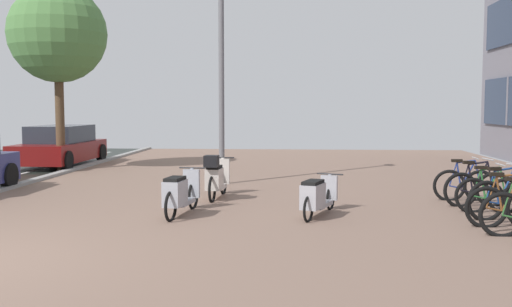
# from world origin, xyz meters

# --- Properties ---
(ground) EXTENTS (21.00, 40.00, 0.13)m
(ground) POSITION_xyz_m (1.43, 0.00, -0.02)
(ground) COLOR black
(bicycle_rack_01) EXTENTS (1.38, 0.48, 0.99)m
(bicycle_rack_01) POSITION_xyz_m (7.98, 2.90, 0.35)
(bicycle_rack_01) COLOR black
(bicycle_rack_01) RESTS_ON ground
(bicycle_rack_02) EXTENTS (1.36, 0.49, 1.01)m
(bicycle_rack_02) POSITION_xyz_m (8.14, 3.58, 0.35)
(bicycle_rack_02) COLOR black
(bicycle_rack_02) RESTS_ON ground
(bicycle_rack_03) EXTENTS (1.28, 0.48, 0.95)m
(bicycle_rack_03) POSITION_xyz_m (8.13, 4.27, 0.33)
(bicycle_rack_03) COLOR black
(bicycle_rack_03) RESTS_ON ground
(bicycle_rack_04) EXTENTS (1.37, 0.48, 0.99)m
(bicycle_rack_04) POSITION_xyz_m (8.11, 4.95, 0.35)
(bicycle_rack_04) COLOR black
(bicycle_rack_04) RESTS_ON ground
(bicycle_rack_05) EXTENTS (1.32, 0.48, 0.95)m
(bicycle_rack_05) POSITION_xyz_m (8.07, 5.63, 0.33)
(bicycle_rack_05) COLOR black
(bicycle_rack_05) RESTS_ON ground
(scooter_near) EXTENTS (0.52, 1.75, 1.01)m
(scooter_near) POSITION_xyz_m (2.80, 5.50, 0.46)
(scooter_near) COLOR black
(scooter_near) RESTS_ON ground
(scooter_mid) EXTENTS (0.58, 1.81, 0.84)m
(scooter_mid) POSITION_xyz_m (2.40, 3.53, 0.40)
(scooter_mid) COLOR black
(scooter_mid) RESTS_ON ground
(scooter_far) EXTENTS (0.85, 1.72, 0.73)m
(scooter_far) POSITION_xyz_m (4.89, 3.60, 0.37)
(scooter_far) COLOR black
(scooter_far) RESTS_ON ground
(parked_car_far) EXTENTS (1.93, 4.20, 1.34)m
(parked_car_far) POSITION_xyz_m (-3.42, 12.21, 0.64)
(parked_car_far) COLOR maroon
(parked_car_far) RESTS_ON ground
(lamp_post) EXTENTS (0.20, 0.52, 6.70)m
(lamp_post) POSITION_xyz_m (2.62, 7.87, 3.67)
(lamp_post) COLOR slate
(lamp_post) RESTS_ON ground
(street_tree) EXTENTS (2.97, 2.97, 5.68)m
(street_tree) POSITION_xyz_m (-2.76, 10.66, 4.17)
(street_tree) COLOR brown
(street_tree) RESTS_ON ground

